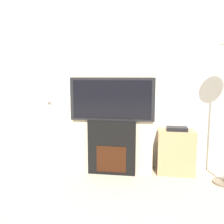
{
  "coord_description": "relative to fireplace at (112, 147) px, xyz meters",
  "views": [
    {
      "loc": [
        0.5,
        -1.64,
        1.36
      ],
      "look_at": [
        0.0,
        1.66,
        0.87
      ],
      "focal_mm": 40.0,
      "sensor_mm": 36.0,
      "label": 1
    }
  ],
  "objects": [
    {
      "name": "chimney_breast",
      "position": [
        0.0,
        0.17,
        0.98
      ],
      "size": [
        1.11,
        0.34,
        2.7
      ],
      "color": "beige",
      "rests_on": "ground_plane"
    },
    {
      "name": "entry_door",
      "position": [
        -1.31,
        0.32,
        0.64
      ],
      "size": [
        0.89,
        0.09,
        2.03
      ],
      "color": "silver",
      "rests_on": "ground_plane"
    },
    {
      "name": "television",
      "position": [
        0.0,
        -0.0,
        0.67
      ],
      "size": [
        1.15,
        0.07,
        0.58
      ],
      "color": "black",
      "rests_on": "fireplace"
    },
    {
      "name": "fireplace",
      "position": [
        0.0,
        0.0,
        0.0
      ],
      "size": [
        0.65,
        0.15,
        0.75
      ],
      "color": "black",
      "rests_on": "ground_plane"
    },
    {
      "name": "media_stand",
      "position": [
        0.88,
        0.14,
        -0.06
      ],
      "size": [
        0.5,
        0.31,
        0.67
      ],
      "color": "tan",
      "rests_on": "ground_plane"
    },
    {
      "name": "wall_back",
      "position": [
        0.0,
        0.37,
        0.98
      ],
      "size": [
        6.0,
        0.06,
        2.7
      ],
      "color": "silver",
      "rests_on": "ground_plane"
    }
  ]
}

